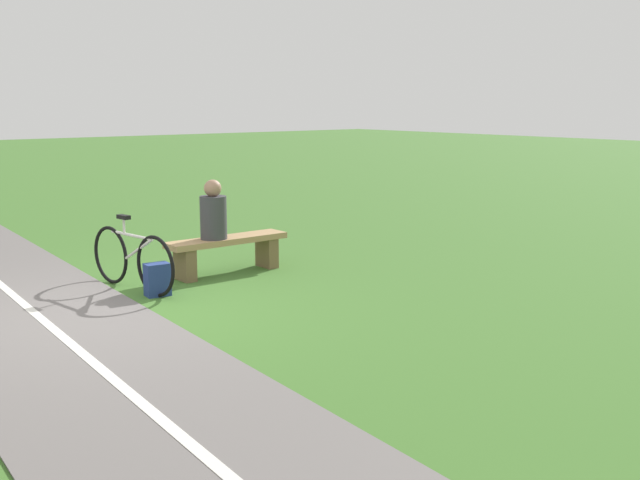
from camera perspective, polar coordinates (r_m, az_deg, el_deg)
ground_plane at (r=8.63m, az=-16.66°, el=-5.44°), size 80.00×80.00×0.00m
paved_path at (r=4.92m, az=-7.05°, el=-17.34°), size 4.73×36.06×0.02m
path_centre_line at (r=4.92m, az=-7.05°, el=-17.23°), size 2.37×31.93×0.00m
bench at (r=10.23m, az=-7.03°, el=-0.64°), size 1.73×0.40×0.50m
person_seated at (r=10.04m, az=-8.08°, el=2.01°), size 0.36×0.36×0.79m
bicycle at (r=9.54m, az=-14.04°, el=-1.40°), size 0.28×1.71×0.92m
backpack at (r=9.22m, az=-12.23°, el=-2.96°), size 0.30×0.26×0.40m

